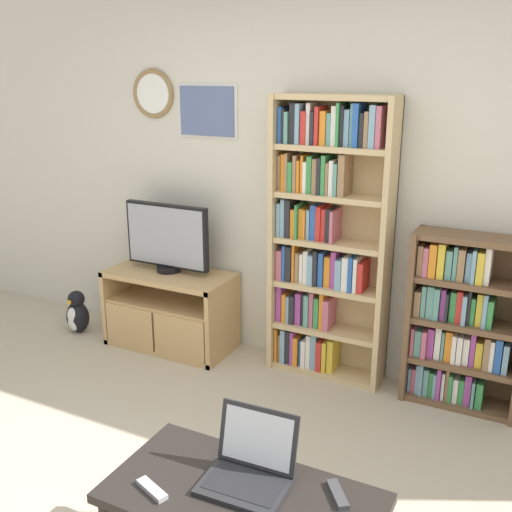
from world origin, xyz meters
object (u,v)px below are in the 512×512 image
(remote_near_laptop, at_px, (338,494))
(coffee_table, at_px, (242,505))
(remote_far_from_laptop, at_px, (152,489))
(bookshelf_tall, at_px, (324,239))
(penguin_figurine, at_px, (77,314))
(laptop, at_px, (250,465))
(tv_stand, at_px, (169,310))
(television, at_px, (167,238))
(bookshelf_short, at_px, (461,323))

(remote_near_laptop, bearing_deg, coffee_table, 167.48)
(remote_near_laptop, height_order, remote_far_from_laptop, same)
(bookshelf_tall, bearing_deg, penguin_figurine, -171.88)
(laptop, height_order, remote_far_from_laptop, laptop)
(bookshelf_tall, bearing_deg, remote_near_laptop, -67.35)
(tv_stand, bearing_deg, penguin_figurine, -170.76)
(television, distance_m, bookshelf_short, 2.13)
(remote_near_laptop, xyz_separation_m, penguin_figurine, (-2.72, 1.48, -0.32))
(television, xyz_separation_m, bookshelf_tall, (1.19, 0.11, 0.12))
(tv_stand, relative_size, television, 1.39)
(bookshelf_short, height_order, remote_near_laptop, bookshelf_short)
(television, bearing_deg, remote_near_laptop, -40.69)
(coffee_table, bearing_deg, bookshelf_tall, 101.85)
(tv_stand, height_order, bookshelf_tall, bookshelf_tall)
(bookshelf_short, relative_size, laptop, 3.18)
(laptop, distance_m, remote_far_from_laptop, 0.39)
(coffee_table, distance_m, penguin_figurine, 2.91)
(television, bearing_deg, coffee_table, -48.65)
(remote_far_from_laptop, bearing_deg, bookshelf_tall, -157.24)
(laptop, bearing_deg, bookshelf_tall, 99.58)
(television, relative_size, coffee_table, 0.64)
(laptop, bearing_deg, bookshelf_short, 71.39)
(television, relative_size, laptop, 1.97)
(remote_near_laptop, xyz_separation_m, remote_far_from_laptop, (-0.65, -0.30, 0.00))
(bookshelf_tall, relative_size, laptop, 5.43)
(television, xyz_separation_m, remote_near_laptop, (1.93, -1.66, -0.37))
(bookshelf_tall, distance_m, bookshelf_short, 1.01)
(television, xyz_separation_m, bookshelf_short, (2.11, 0.10, -0.31))
(remote_far_from_laptop, bearing_deg, remote_near_laptop, 135.06)
(tv_stand, distance_m, remote_far_from_laptop, 2.29)
(tv_stand, xyz_separation_m, laptop, (1.56, -1.68, 0.24))
(bookshelf_tall, xyz_separation_m, bookshelf_short, (0.92, -0.01, -0.42))
(remote_near_laptop, bearing_deg, television, 102.07)
(bookshelf_tall, relative_size, bookshelf_short, 1.71)
(bookshelf_tall, bearing_deg, television, -174.92)
(tv_stand, height_order, bookshelf_short, bookshelf_short)
(bookshelf_short, bearing_deg, laptop, -106.16)
(tv_stand, distance_m, laptop, 2.30)
(bookshelf_short, bearing_deg, remote_near_laptop, -95.85)
(remote_far_from_laptop, bearing_deg, bookshelf_short, 178.38)
(bookshelf_tall, bearing_deg, tv_stand, -172.65)
(tv_stand, height_order, penguin_figurine, tv_stand)
(bookshelf_short, distance_m, laptop, 1.89)
(laptop, bearing_deg, remote_far_from_laptop, -144.92)
(remote_near_laptop, relative_size, remote_far_from_laptop, 0.93)
(television, relative_size, remote_far_from_laptop, 4.17)
(laptop, height_order, remote_near_laptop, laptop)
(tv_stand, xyz_separation_m, television, (-0.02, 0.04, 0.55))
(laptop, xyz_separation_m, penguin_figurine, (-2.38, 1.54, -0.38))
(bookshelf_tall, xyz_separation_m, remote_near_laptop, (0.74, -1.76, -0.48))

